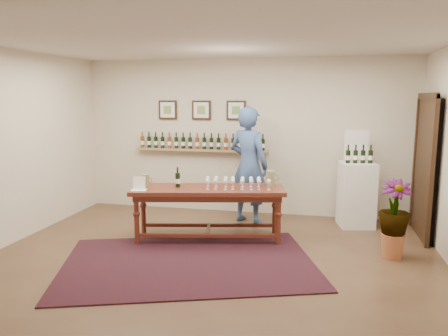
% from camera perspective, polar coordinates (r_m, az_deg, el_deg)
% --- Properties ---
extents(ground, '(6.00, 6.00, 0.00)m').
position_cam_1_polar(ground, '(5.87, -1.74, -11.91)').
color(ground, '#4D3022').
rests_on(ground, ground).
extents(room_shell, '(6.00, 6.00, 6.00)m').
position_cam_1_polar(room_shell, '(7.27, 18.38, 0.88)').
color(room_shell, beige).
rests_on(room_shell, ground).
extents(rug, '(3.71, 3.05, 0.02)m').
position_cam_1_polar(rug, '(5.78, -4.60, -12.21)').
color(rug, '#4E160D').
rests_on(rug, ground).
extents(tasting_table, '(2.34, 1.17, 0.80)m').
position_cam_1_polar(tasting_table, '(6.48, -2.09, -3.61)').
color(tasting_table, '#4D1C13').
rests_on(tasting_table, ground).
extents(table_glasses, '(1.20, 0.48, 0.16)m').
position_cam_1_polar(table_glasses, '(6.41, 1.24, -1.92)').
color(table_glasses, white).
rests_on(table_glasses, tasting_table).
extents(table_bottles, '(0.30, 0.20, 0.29)m').
position_cam_1_polar(table_bottles, '(6.55, -6.02, -1.15)').
color(table_bottles, black).
rests_on(table_bottles, tasting_table).
extents(pitcher_left, '(0.13, 0.13, 0.20)m').
position_cam_1_polar(pitcher_left, '(6.54, -10.17, -1.68)').
color(pitcher_left, olive).
rests_on(pitcher_left, tasting_table).
extents(pitcher_right, '(0.18, 0.18, 0.24)m').
position_cam_1_polar(pitcher_right, '(6.56, 6.09, -1.38)').
color(pitcher_right, olive).
rests_on(pitcher_right, tasting_table).
extents(menu_card, '(0.25, 0.21, 0.20)m').
position_cam_1_polar(menu_card, '(6.40, -11.03, -1.96)').
color(menu_card, white).
rests_on(menu_card, tasting_table).
extents(display_pedestal, '(0.63, 0.63, 1.06)m').
position_cam_1_polar(display_pedestal, '(7.52, 16.90, -3.33)').
color(display_pedestal, white).
rests_on(display_pedestal, ground).
extents(pedestal_bottles, '(0.31, 0.14, 0.30)m').
position_cam_1_polar(pedestal_bottles, '(7.34, 17.26, 1.76)').
color(pedestal_bottles, black).
rests_on(pedestal_bottles, display_pedestal).
extents(info_sign, '(0.39, 0.10, 0.54)m').
position_cam_1_polar(info_sign, '(7.55, 16.90, 2.90)').
color(info_sign, white).
rests_on(info_sign, display_pedestal).
extents(potted_plant, '(0.52, 0.52, 0.91)m').
position_cam_1_polar(potted_plant, '(6.19, 21.33, -6.26)').
color(potted_plant, '#A96038').
rests_on(potted_plant, ground).
extents(person, '(0.85, 0.72, 1.96)m').
position_cam_1_polar(person, '(7.34, 3.24, 0.34)').
color(person, '#395386').
rests_on(person, ground).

